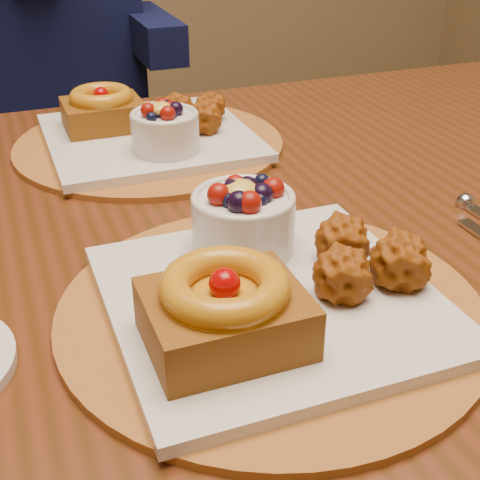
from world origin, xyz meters
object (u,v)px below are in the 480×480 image
object	(u,v)px
place_setting_near	(265,281)
chair_far	(89,179)
dining_table	(198,267)
place_setting_far	(148,131)

from	to	relation	value
place_setting_near	chair_far	distance (m)	1.01
place_setting_near	dining_table	bearing A→B (deg)	88.99
chair_far	place_setting_near	bearing A→B (deg)	-108.45
dining_table	place_setting_near	world-z (taller)	place_setting_near
dining_table	chair_far	distance (m)	0.78
place_setting_near	chair_far	world-z (taller)	chair_far
dining_table	place_setting_far	xyz separation A→B (m)	(-0.00, 0.22, 0.10)
place_setting_far	place_setting_near	bearing A→B (deg)	-90.14
dining_table	place_setting_far	bearing A→B (deg)	90.74
place_setting_near	place_setting_far	xyz separation A→B (m)	(0.00, 0.43, -0.00)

